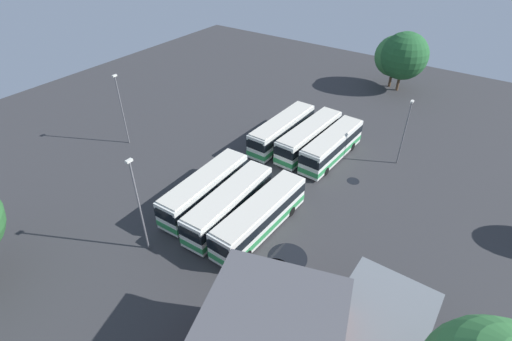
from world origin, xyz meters
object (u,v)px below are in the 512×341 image
Objects in this scene: bus_row0_slot2 at (332,146)px; bus_row0_slot0 at (282,130)px; tree_south_edge at (404,56)px; bus_row0_slot1 at (309,137)px; bus_row1_slot0 at (205,189)px; tree_east_edge at (395,56)px; bus_row1_slot2 at (260,216)px; lamp_post_mid_lot at (139,204)px; lamp_post_by_building at (405,130)px; lamp_post_far_corner at (122,107)px; maintenance_shelter at (378,324)px; bus_row1_slot1 at (229,204)px.

bus_row0_slot0 is at bearing -89.23° from bus_row0_slot2.
bus_row0_slot0 is 1.25× the size of tree_south_edge.
tree_south_edge is at bearing 164.71° from bus_row0_slot0.
bus_row0_slot1 is 1.03× the size of bus_row1_slot0.
bus_row1_slot0 is at bearing -24.85° from bus_row0_slot2.
bus_row0_slot2 is 25.96m from tree_east_edge.
lamp_post_mid_lot is (7.60, -6.94, 3.40)m from bus_row1_slot2.
lamp_post_by_building is (-3.70, 13.77, 2.64)m from bus_row0_slot0.
bus_row0_slot2 is 1.21× the size of lamp_post_far_corner.
lamp_post_mid_lot reaches higher than lamp_post_far_corner.
maintenance_shelter is at bearing 17.32° from tree_east_edge.
lamp_post_far_corner reaches higher than maintenance_shelter.
bus_row0_slot2 is at bearing 162.88° from lamp_post_mid_lot.
lamp_post_mid_lot is at bearing -0.68° from bus_row1_slot0.
bus_row1_slot2 is 14.42m from maintenance_shelter.
bus_row0_slot1 and bus_row1_slot2 have the same top height.
bus_row0_slot0 is at bearing -82.62° from bus_row0_slot1.
bus_row0_slot1 is 1.22× the size of lamp_post_mid_lot.
bus_row0_slot0 is 1.03× the size of bus_row1_slot0.
tree_south_edge reaches higher than bus_row1_slot0.
tree_east_edge is at bearing -176.49° from bus_row0_slot2.
lamp_post_mid_lot is at bearing -85.16° from maintenance_shelter.
bus_row0_slot1 is 1.06× the size of bus_row0_slot2.
bus_row1_slot0 is at bearing 77.83° from lamp_post_far_corner.
bus_row1_slot0 is (14.87, -6.88, 0.00)m from bus_row0_slot2.
bus_row0_slot0 is at bearing 125.04° from lamp_post_far_corner.
bus_row1_slot0 is at bearing -97.76° from bus_row1_slot1.
bus_row1_slot2 is 1.39× the size of tree_east_edge.
lamp_post_far_corner is at bearing -99.07° from bus_row1_slot2.
tree_south_edge is (-24.87, -0.03, 3.88)m from bus_row0_slot2.
maintenance_shelter is at bearing 15.83° from tree_south_edge.
bus_row0_slot0 is at bearing 179.86° from bus_row1_slot0.
bus_row0_slot0 is 28.85m from maintenance_shelter.
tree_south_edge is (0.83, 1.55, 0.54)m from tree_east_edge.
tree_south_edge is (-39.74, 6.86, 3.88)m from bus_row1_slot0.
lamp_post_mid_lot is at bearing -6.37° from tree_east_edge.
bus_row0_slot1 is 1.25× the size of tree_south_edge.
tree_south_edge reaches higher than bus_row0_slot0.
lamp_post_by_building reaches higher than bus_row0_slot0.
bus_row0_slot2 is 8.24m from lamp_post_by_building.
maintenance_shelter is (20.88, 19.82, 1.92)m from bus_row0_slot0.
lamp_post_mid_lot is (22.66, -6.98, 3.40)m from bus_row0_slot2.
bus_row0_slot2 is at bearing -148.26° from maintenance_shelter.
lamp_post_mid_lot reaches higher than lamp_post_by_building.
bus_row0_slot0 is 14.50m from lamp_post_by_building.
maintenance_shelter is 48.90m from tree_east_edge.
bus_row0_slot2 and bus_row1_slot0 have the same top height.
maintenance_shelter is 20.08m from lamp_post_mid_lot.
bus_row1_slot0 is 1.22× the size of tree_south_edge.
lamp_post_far_corner is (15.01, -29.89, 0.53)m from lamp_post_by_building.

